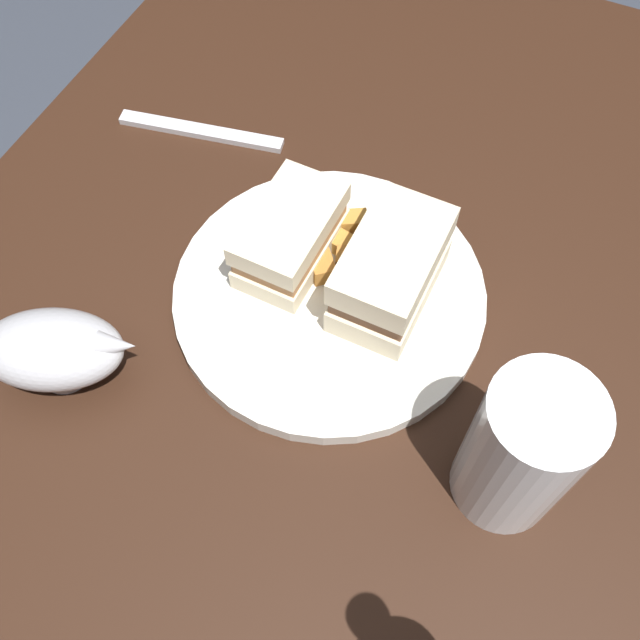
# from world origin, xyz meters

# --- Properties ---
(ground_plane) EXTENTS (6.00, 6.00, 0.00)m
(ground_plane) POSITION_xyz_m (0.00, 0.00, 0.00)
(ground_plane) COLOR #333842
(dining_table) EXTENTS (1.23, 0.81, 0.76)m
(dining_table) POSITION_xyz_m (0.00, 0.00, 0.38)
(dining_table) COLOR black
(dining_table) RESTS_ON ground
(plate) EXTENTS (0.28, 0.28, 0.02)m
(plate) POSITION_xyz_m (-0.08, -0.02, 0.76)
(plate) COLOR silver
(plate) RESTS_ON dining_table
(sandwich_half_left) EXTENTS (0.12, 0.07, 0.07)m
(sandwich_half_left) POSITION_xyz_m (-0.10, 0.03, 0.81)
(sandwich_half_left) COLOR beige
(sandwich_half_left) RESTS_ON plate
(sandwich_half_right) EXTENTS (0.12, 0.07, 0.06)m
(sandwich_half_right) POSITION_xyz_m (-0.10, -0.07, 0.80)
(sandwich_half_right) COLOR beige
(sandwich_half_right) RESTS_ON plate
(potato_wedge_front) EXTENTS (0.03, 0.06, 0.02)m
(potato_wedge_front) POSITION_xyz_m (-0.13, -0.04, 0.78)
(potato_wedge_front) COLOR #B77F33
(potato_wedge_front) RESTS_ON plate
(potato_wedge_middle) EXTENTS (0.04, 0.04, 0.02)m
(potato_wedge_middle) POSITION_xyz_m (-0.16, -0.00, 0.78)
(potato_wedge_middle) COLOR gold
(potato_wedge_middle) RESTS_ON plate
(potato_wedge_back) EXTENTS (0.04, 0.05, 0.01)m
(potato_wedge_back) POSITION_xyz_m (-0.12, -0.05, 0.78)
(potato_wedge_back) COLOR gold
(potato_wedge_back) RESTS_ON plate
(potato_wedge_left_edge) EXTENTS (0.03, 0.04, 0.02)m
(potato_wedge_left_edge) POSITION_xyz_m (-0.15, -0.03, 0.78)
(potato_wedge_left_edge) COLOR #B77F33
(potato_wedge_left_edge) RESTS_ON plate
(potato_wedge_right_edge) EXTENTS (0.05, 0.05, 0.02)m
(potato_wedge_right_edge) POSITION_xyz_m (-0.10, -0.04, 0.78)
(potato_wedge_right_edge) COLOR #AD702D
(potato_wedge_right_edge) RESTS_ON plate
(potato_wedge_stray) EXTENTS (0.03, 0.05, 0.02)m
(potato_wedge_stray) POSITION_xyz_m (-0.11, -0.00, 0.78)
(potato_wedge_stray) COLOR #AD702D
(potato_wedge_stray) RESTS_ON plate
(pint_glass) EXTENTS (0.08, 0.08, 0.15)m
(pint_glass) POSITION_xyz_m (0.02, 0.18, 0.82)
(pint_glass) COLOR white
(pint_glass) RESTS_ON dining_table
(gravy_boat) EXTENTS (0.11, 0.14, 0.07)m
(gravy_boat) POSITION_xyz_m (0.08, -0.19, 0.80)
(gravy_boat) COLOR #B7B7BC
(gravy_boat) RESTS_ON dining_table
(fork) EXTENTS (0.05, 0.18, 0.01)m
(fork) POSITION_xyz_m (-0.21, -0.23, 0.76)
(fork) COLOR silver
(fork) RESTS_ON dining_table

